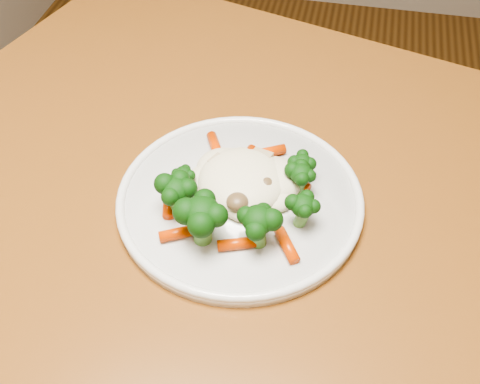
% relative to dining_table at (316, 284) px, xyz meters
% --- Properties ---
extents(dining_table, '(1.26, 1.01, 0.75)m').
position_rel_dining_table_xyz_m(dining_table, '(0.00, 0.00, 0.00)').
color(dining_table, brown).
rests_on(dining_table, ground).
extents(plate, '(0.27, 0.27, 0.01)m').
position_rel_dining_table_xyz_m(plate, '(-0.10, 0.01, 0.12)').
color(plate, silver).
rests_on(plate, dining_table).
extents(meal, '(0.18, 0.19, 0.05)m').
position_rel_dining_table_xyz_m(meal, '(-0.10, -0.00, 0.14)').
color(meal, '#F4E8C3').
rests_on(meal, plate).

